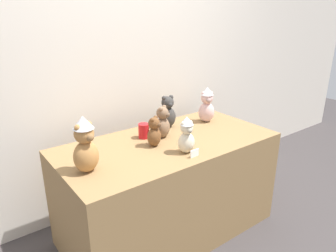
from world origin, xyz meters
The scene contains 11 objects.
ground_plane centered at (0.00, 0.00, 0.00)m, with size 10.00×10.00×0.00m, color #3D3838.
wall_back centered at (0.00, 0.90, 1.30)m, with size 7.00×0.08×2.60m, color silver.
display_table centered at (0.00, 0.25, 0.39)m, with size 1.61×0.80×0.77m, color olive.
teddy_bear_chestnut centered at (-0.12, 0.25, 0.87)m, with size 0.14×0.14×0.22m.
teddy_bear_mocha centered at (0.02, 0.34, 0.88)m, with size 0.16×0.15×0.24m.
teddy_bear_blush centered at (0.53, 0.40, 0.92)m, with size 0.17×0.16×0.30m.
teddy_bear_caramel centered at (-0.65, 0.18, 0.94)m, with size 0.19×0.17×0.35m.
teddy_bear_cream centered at (-0.01, 0.03, 0.90)m, with size 0.13×0.11×0.26m.
teddy_bear_charcoal centered at (0.18, 0.49, 0.90)m, with size 0.15×0.13×0.27m.
party_cup_red centered at (-0.10, 0.42, 0.83)m, with size 0.08×0.08×0.11m, color red.
name_card_front_left centered at (-0.01, -0.06, 0.80)m, with size 0.07×0.01×0.05m, color white.
Camera 1 is at (-1.27, -1.45, 1.68)m, focal length 33.74 mm.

